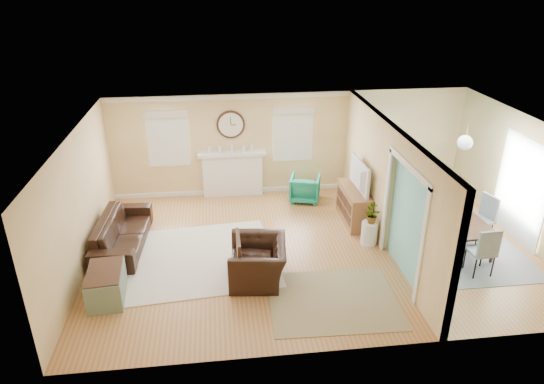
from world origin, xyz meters
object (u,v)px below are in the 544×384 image
at_px(green_chair, 305,188).
at_px(dining_table, 454,230).
at_px(credenza, 353,205).
at_px(eames_chair, 258,262).
at_px(sofa, 122,232).

bearing_deg(green_chair, dining_table, 153.67).
xyz_separation_m(green_chair, dining_table, (2.72, -2.50, -0.01)).
distance_m(green_chair, credenza, 1.52).
relative_size(credenza, dining_table, 0.75).
distance_m(eames_chair, credenza, 3.16).
height_order(eames_chair, dining_table, eames_chair).
xyz_separation_m(eames_chair, green_chair, (1.49, 3.29, -0.05)).
relative_size(sofa, credenza, 1.66).
bearing_deg(green_chair, eames_chair, 81.88).
height_order(sofa, green_chair, green_chair).
relative_size(sofa, green_chair, 3.11).
xyz_separation_m(sofa, dining_table, (6.90, -0.74, -0.01)).
xyz_separation_m(green_chair, credenza, (0.90, -1.23, 0.07)).
relative_size(sofa, eames_chair, 1.93).
relative_size(eames_chair, credenza, 0.86).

